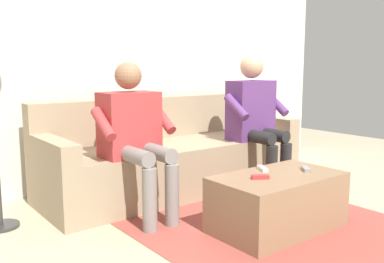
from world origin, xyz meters
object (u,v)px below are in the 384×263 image
Objects in this scene: person_left_seated at (255,114)px; couch at (174,158)px; remote_red at (260,177)px; remote_gray at (306,169)px; person_right_seated at (134,130)px; remote_white at (262,169)px; coffee_table at (277,202)px.

couch is at bearing -32.40° from person_left_seated.
remote_red is (0.79, 0.82, -0.28)m from person_left_seated.
person_left_seated is 9.98× the size of remote_gray.
person_left_seated is 1.24m from person_right_seated.
remote_red reaches higher than remote_white.
remote_white reaches higher than coffee_table.
person_left_seated is 10.55× the size of remote_red.
person_right_seated reaches higher than remote_red.
coffee_table is 7.88× the size of remote_red.
remote_white is at bearing -90.63° from remote_gray.
remote_gray is (0.38, 0.86, -0.28)m from person_left_seated.
person_right_seated is (0.62, -0.83, 0.45)m from coffee_table.
couch is at bearing -67.17° from remote_red.
remote_white is 1.15× the size of remote_red.
couch is 19.88× the size of remote_gray.
remote_red is (0.18, 0.15, 0.00)m from remote_white.
coffee_table is 0.79× the size of person_right_seated.
remote_white is (-0.01, 1.06, 0.11)m from couch.
couch is 0.83m from person_left_seated.
person_right_seated is (1.24, -0.01, -0.04)m from person_left_seated.
remote_red is at bearing -1.70° from coffee_table.
person_right_seated reaches higher than coffee_table.
person_right_seated is 8.63× the size of remote_white.
person_right_seated reaches higher than couch.
person_right_seated is at bearing -30.55° from remote_red.
person_left_seated is 1.06× the size of person_right_seated.
remote_white is at bearing -109.35° from remote_red.
person_left_seated is at bearing -126.97° from coffee_table.
couch reaches higher than remote_gray.
couch is 21.01× the size of remote_red.
coffee_table is at bearing -157.81° from remote_white.
remote_gray is 0.92× the size of remote_white.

